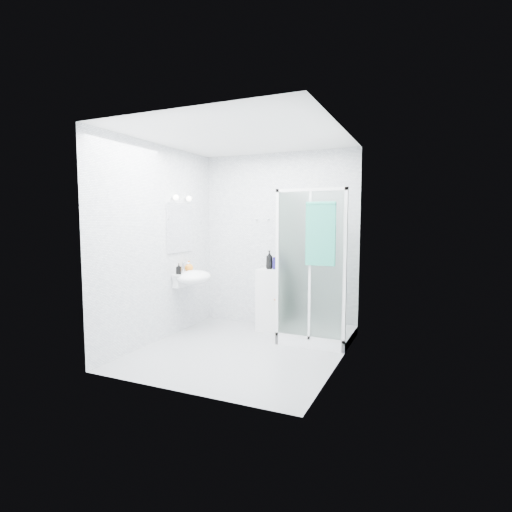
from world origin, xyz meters
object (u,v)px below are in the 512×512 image
at_px(shower_enclosure, 311,307).
at_px(shampoo_bottle_a, 269,260).
at_px(soap_dispenser_black, 179,269).
at_px(storage_cabinet, 272,300).
at_px(soap_dispenser_orange, 189,266).
at_px(hand_towel, 321,232).
at_px(shampoo_bottle_b, 278,260).
at_px(wall_basin, 192,277).

distance_m(shower_enclosure, shampoo_bottle_a, 0.93).
bearing_deg(soap_dispenser_black, storage_cabinet, 34.42).
distance_m(shampoo_bottle_a, soap_dispenser_orange, 1.18).
bearing_deg(storage_cabinet, shampoo_bottle_a, -132.88).
distance_m(hand_towel, shampoo_bottle_b, 1.09).
bearing_deg(shampoo_bottle_b, soap_dispenser_black, -148.49).
bearing_deg(wall_basin, shampoo_bottle_a, 28.71).
height_order(storage_cabinet, shampoo_bottle_a, shampoo_bottle_a).
xyz_separation_m(wall_basin, shampoo_bottle_a, (0.97, 0.53, 0.24)).
height_order(storage_cabinet, hand_towel, hand_towel).
xyz_separation_m(wall_basin, shampoo_bottle_b, (1.10, 0.54, 0.24)).
relative_size(hand_towel, shampoo_bottle_a, 2.86).
bearing_deg(wall_basin, soap_dispenser_orange, 140.02).
xyz_separation_m(wall_basin, storage_cabinet, (1.00, 0.56, -0.34)).
height_order(hand_towel, shampoo_bottle_b, hand_towel).
relative_size(shampoo_bottle_a, shampoo_bottle_b, 1.04).
height_order(storage_cabinet, soap_dispenser_black, soap_dispenser_black).
bearing_deg(shampoo_bottle_b, storage_cabinet, 168.22).
bearing_deg(soap_dispenser_orange, hand_towel, -5.40).
bearing_deg(soap_dispenser_black, shower_enclosure, 16.11).
distance_m(wall_basin, storage_cabinet, 1.20).
bearing_deg(soap_dispenser_black, shampoo_bottle_b, 31.51).
xyz_separation_m(soap_dispenser_orange, soap_dispenser_black, (0.03, -0.29, -0.00)).
xyz_separation_m(storage_cabinet, shampoo_bottle_a, (-0.03, -0.03, 0.59)).
height_order(wall_basin, storage_cabinet, wall_basin).
relative_size(hand_towel, shampoo_bottle_b, 2.97).
bearing_deg(soap_dispenser_black, hand_towel, 3.05).
xyz_separation_m(shampoo_bottle_b, soap_dispenser_black, (-1.20, -0.73, -0.10)).
distance_m(shower_enclosure, soap_dispenser_orange, 1.86).
bearing_deg(hand_towel, shower_enclosure, 118.91).
height_order(hand_towel, soap_dispenser_black, hand_towel).
height_order(shampoo_bottle_a, soap_dispenser_orange, shampoo_bottle_a).
distance_m(shampoo_bottle_a, shampoo_bottle_b, 0.13).
height_order(shampoo_bottle_a, shampoo_bottle_b, shampoo_bottle_a).
relative_size(shower_enclosure, storage_cabinet, 2.21).
bearing_deg(soap_dispenser_orange, shampoo_bottle_b, 19.75).
xyz_separation_m(shower_enclosure, soap_dispenser_orange, (-1.78, -0.21, 0.49)).
relative_size(wall_basin, shampoo_bottle_b, 2.16).
bearing_deg(hand_towel, storage_cabinet, 143.45).
bearing_deg(shower_enclosure, shampoo_bottle_b, 157.81).
relative_size(shower_enclosure, soap_dispenser_black, 13.21).
bearing_deg(shower_enclosure, shampoo_bottle_a, 162.75).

